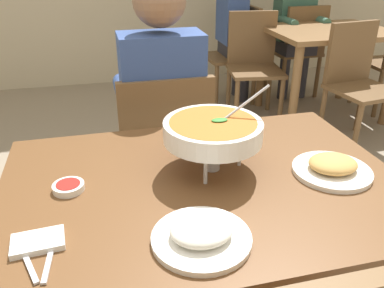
{
  "coord_description": "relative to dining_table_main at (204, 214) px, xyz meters",
  "views": [
    {
      "loc": [
        -0.28,
        -0.98,
        1.4
      ],
      "look_at": [
        0.0,
        0.15,
        0.82
      ],
      "focal_mm": 37.28,
      "sensor_mm": 36.0,
      "label": 1
    }
  ],
  "objects": [
    {
      "name": "chair_bg_right",
      "position": [
        1.06,
        2.21,
        -0.14
      ],
      "size": [
        0.5,
        0.5,
        0.9
      ],
      "color": "brown",
      "rests_on": "ground_plane"
    },
    {
      "name": "dining_table_main",
      "position": [
        0.0,
        0.0,
        0.0
      ],
      "size": [
        1.19,
        0.84,
        0.77
      ],
      "color": "brown",
      "rests_on": "ground_plane"
    },
    {
      "name": "fork_utensil",
      "position": [
        -0.47,
        -0.23,
        0.13
      ],
      "size": [
        0.07,
        0.16,
        0.01
      ],
      "primitive_type": "cube",
      "rotation": [
        0.0,
        0.0,
        0.35
      ],
      "color": "silver",
      "rests_on": "dining_table_main"
    },
    {
      "name": "chair_bg_left",
      "position": [
        1.07,
        2.63,
        -0.14
      ],
      "size": [
        0.47,
        0.47,
        0.9
      ],
      "color": "brown",
      "rests_on": "ground_plane"
    },
    {
      "name": "patron_bg_left",
      "position": [
        1.04,
        2.66,
        0.1
      ],
      "size": [
        0.45,
        0.4,
        1.31
      ],
      "color": "#2D2D38",
      "rests_on": "ground_plane"
    },
    {
      "name": "napkin_folded",
      "position": [
        -0.45,
        -0.18,
        0.13
      ],
      "size": [
        0.13,
        0.09,
        0.02
      ],
      "primitive_type": "cube",
      "rotation": [
        0.0,
        0.0,
        0.08
      ],
      "color": "white",
      "rests_on": "dining_table_main"
    },
    {
      "name": "rice_plate",
      "position": [
        -0.08,
        -0.26,
        0.14
      ],
      "size": [
        0.24,
        0.24,
        0.06
      ],
      "color": "white",
      "rests_on": "dining_table_main"
    },
    {
      "name": "chair_bg_window",
      "position": [
        1.62,
        1.54,
        -0.14
      ],
      "size": [
        0.5,
        0.5,
        0.9
      ],
      "color": "brown",
      "rests_on": "ground_plane"
    },
    {
      "name": "appetizer_plate",
      "position": [
        0.39,
        -0.05,
        0.14
      ],
      "size": [
        0.24,
        0.24,
        0.06
      ],
      "color": "white",
      "rests_on": "dining_table_main"
    },
    {
      "name": "chair_bg_middle",
      "position": [
        1.69,
        2.58,
        -0.14
      ],
      "size": [
        0.45,
        0.45,
        0.9
      ],
      "color": "brown",
      "rests_on": "ground_plane"
    },
    {
      "name": "chair_diner_main",
      "position": [
        -0.0,
        0.71,
        -0.14
      ],
      "size": [
        0.44,
        0.44,
        0.9
      ],
      "color": "brown",
      "rests_on": "ground_plane"
    },
    {
      "name": "dining_table_far",
      "position": [
        1.67,
        2.07,
        -0.02
      ],
      "size": [
        1.0,
        0.8,
        0.77
      ],
      "color": "brown",
      "rests_on": "ground_plane"
    },
    {
      "name": "sauce_dish",
      "position": [
        -0.39,
        0.04,
        0.13
      ],
      "size": [
        0.09,
        0.09,
        0.02
      ],
      "color": "white",
      "rests_on": "dining_table_main"
    },
    {
      "name": "diner_main",
      "position": [
        0.0,
        0.74,
        0.1
      ],
      "size": [
        0.4,
        0.45,
        1.31
      ],
      "color": "#2D2D38",
      "rests_on": "ground_plane"
    },
    {
      "name": "curry_bowl",
      "position": [
        0.04,
        0.06,
        0.25
      ],
      "size": [
        0.33,
        0.3,
        0.26
      ],
      "color": "silver",
      "rests_on": "dining_table_main"
    },
    {
      "name": "patron_bg_middle",
      "position": [
        1.64,
        2.62,
        0.1
      ],
      "size": [
        0.4,
        0.45,
        1.31
      ],
      "color": "#2D2D38",
      "rests_on": "ground_plane"
    },
    {
      "name": "spoon_utensil",
      "position": [
        -0.42,
        -0.23,
        0.13
      ],
      "size": [
        0.03,
        0.17,
        0.01
      ],
      "primitive_type": "cube",
      "rotation": [
        0.0,
        0.0,
        -0.09
      ],
      "color": "silver",
      "rests_on": "dining_table_main"
    }
  ]
}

